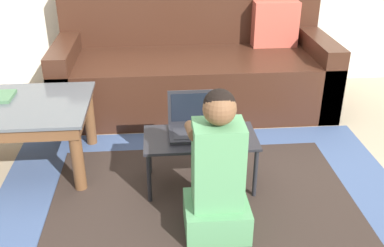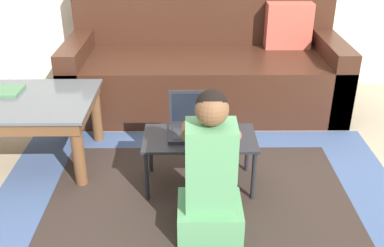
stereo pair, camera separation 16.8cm
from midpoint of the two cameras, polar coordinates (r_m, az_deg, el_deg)
The scene contains 9 objects.
ground_plane at distance 2.70m, azimuth 0.89°, elevation -7.60°, with size 16.00×16.00×0.00m, color gray.
area_rug at distance 2.51m, azimuth 2.99°, elevation -10.45°, with size 2.33×1.76×0.01m.
couch at distance 3.62m, azimuth 3.04°, elevation 7.12°, with size 2.10×0.90×0.92m.
coffee_table at distance 2.92m, azimuth -20.33°, elevation 1.72°, with size 1.00×0.66×0.43m.
laptop_desk at distance 2.53m, azimuth 2.88°, elevation -2.47°, with size 0.63×0.34×0.32m.
laptop at distance 2.54m, azimuth 1.92°, elevation -0.47°, with size 0.27×0.22×0.23m.
computer_mouse at distance 2.50m, azimuth 6.20°, elevation -1.53°, with size 0.06×0.09×0.04m.
person_seated at distance 2.16m, azimuth 4.60°, elevation -6.68°, with size 0.32×0.43×0.77m.
book_on_table at distance 3.01m, azimuth -21.57°, elevation 3.82°, with size 0.24×0.19×0.02m.
Camera 2 is at (0.02, -2.23, 1.52)m, focal length 42.00 mm.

